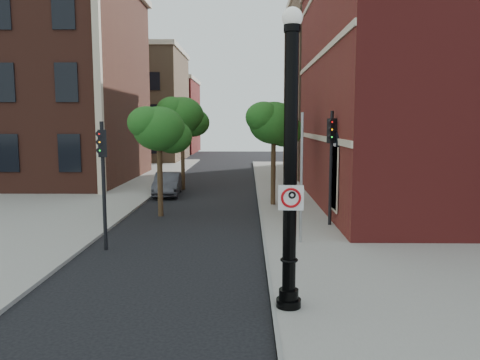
{
  "coord_description": "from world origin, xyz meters",
  "views": [
    {
      "loc": [
        1.47,
        -9.75,
        4.23
      ],
      "look_at": [
        1.27,
        2.0,
        2.79
      ],
      "focal_mm": 35.0,
      "sensor_mm": 36.0,
      "label": 1
    }
  ],
  "objects_px": {
    "traffic_signal_right": "(331,150)",
    "traffic_signal_left": "(103,164)",
    "no_parking_sign": "(291,198)",
    "parked_car": "(168,184)",
    "lamppost": "(290,177)"
  },
  "relations": [
    {
      "from": "parked_car",
      "to": "traffic_signal_right",
      "type": "distance_m",
      "value": 11.89
    },
    {
      "from": "parked_car",
      "to": "traffic_signal_right",
      "type": "relative_size",
      "value": 0.86
    },
    {
      "from": "traffic_signal_right",
      "to": "no_parking_sign",
      "type": "bearing_deg",
      "value": -129.1
    },
    {
      "from": "no_parking_sign",
      "to": "traffic_signal_left",
      "type": "xyz_separation_m",
      "value": [
        -5.69,
        5.24,
        0.25
      ]
    },
    {
      "from": "lamppost",
      "to": "traffic_signal_right",
      "type": "bearing_deg",
      "value": 74.32
    },
    {
      "from": "no_parking_sign",
      "to": "parked_car",
      "type": "distance_m",
      "value": 18.15
    },
    {
      "from": "traffic_signal_left",
      "to": "traffic_signal_right",
      "type": "height_order",
      "value": "traffic_signal_right"
    },
    {
      "from": "parked_car",
      "to": "traffic_signal_left",
      "type": "height_order",
      "value": "traffic_signal_left"
    },
    {
      "from": "traffic_signal_left",
      "to": "parked_car",
      "type": "bearing_deg",
      "value": 70.15
    },
    {
      "from": "no_parking_sign",
      "to": "traffic_signal_right",
      "type": "xyz_separation_m",
      "value": [
        2.4,
        8.73,
        0.54
      ]
    },
    {
      "from": "lamppost",
      "to": "traffic_signal_left",
      "type": "bearing_deg",
      "value": 138.25
    },
    {
      "from": "traffic_signal_right",
      "to": "traffic_signal_left",
      "type": "bearing_deg",
      "value": 179.59
    },
    {
      "from": "traffic_signal_left",
      "to": "no_parking_sign",
      "type": "bearing_deg",
      "value": -62.24
    },
    {
      "from": "lamppost",
      "to": "no_parking_sign",
      "type": "height_order",
      "value": "lamppost"
    },
    {
      "from": "lamppost",
      "to": "traffic_signal_right",
      "type": "xyz_separation_m",
      "value": [
        2.4,
        8.56,
        0.11
      ]
    }
  ]
}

